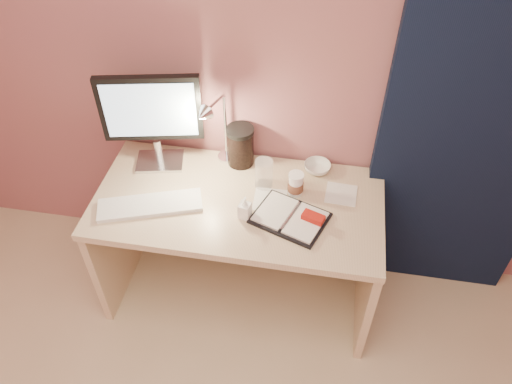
% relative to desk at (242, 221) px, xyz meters
% --- Properties ---
extents(room, '(3.50, 3.50, 3.50)m').
position_rel_desk_xyz_m(room, '(0.95, 0.24, 0.63)').
color(room, '#C6B28E').
rests_on(room, ground).
extents(desk, '(1.40, 0.70, 0.73)m').
position_rel_desk_xyz_m(desk, '(0.00, 0.00, 0.00)').
color(desk, beige).
rests_on(desk, ground).
extents(monitor, '(0.48, 0.22, 0.52)m').
position_rel_desk_xyz_m(monitor, '(-0.46, 0.13, 0.54)').
color(monitor, silver).
rests_on(monitor, desk).
extents(keyboard, '(0.51, 0.30, 0.02)m').
position_rel_desk_xyz_m(keyboard, '(-0.40, -0.19, 0.24)').
color(keyboard, silver).
rests_on(keyboard, desk).
extents(planner, '(0.39, 0.34, 0.05)m').
position_rel_desk_xyz_m(planner, '(0.27, -0.15, 0.24)').
color(planner, black).
rests_on(planner, desk).
extents(paper_a, '(0.16, 0.16, 0.00)m').
position_rel_desk_xyz_m(paper_a, '(0.15, -0.05, 0.23)').
color(paper_a, silver).
rests_on(paper_a, desk).
extents(paper_b, '(0.16, 0.16, 0.00)m').
position_rel_desk_xyz_m(paper_b, '(0.49, 0.05, 0.23)').
color(paper_b, silver).
rests_on(paper_b, desk).
extents(coffee_cup, '(0.08, 0.08, 0.12)m').
position_rel_desk_xyz_m(coffee_cup, '(0.27, 0.02, 0.28)').
color(coffee_cup, white).
rests_on(coffee_cup, desk).
extents(clear_cup, '(0.09, 0.09, 0.15)m').
position_rel_desk_xyz_m(clear_cup, '(0.11, 0.05, 0.30)').
color(clear_cup, white).
rests_on(clear_cup, desk).
extents(bowl, '(0.18, 0.18, 0.04)m').
position_rel_desk_xyz_m(bowl, '(0.36, 0.21, 0.25)').
color(bowl, silver).
rests_on(bowl, desk).
extents(lotion_bottle, '(0.06, 0.06, 0.12)m').
position_rel_desk_xyz_m(lotion_bottle, '(0.05, -0.17, 0.29)').
color(lotion_bottle, white).
rests_on(lotion_bottle, desk).
extents(dark_jar, '(0.14, 0.14, 0.19)m').
position_rel_desk_xyz_m(dark_jar, '(-0.04, 0.21, 0.32)').
color(dark_jar, black).
rests_on(dark_jar, desk).
extents(desk_lamp, '(0.16, 0.25, 0.42)m').
position_rel_desk_xyz_m(desk_lamp, '(-0.08, 0.13, 0.49)').
color(desk_lamp, silver).
rests_on(desk_lamp, desk).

